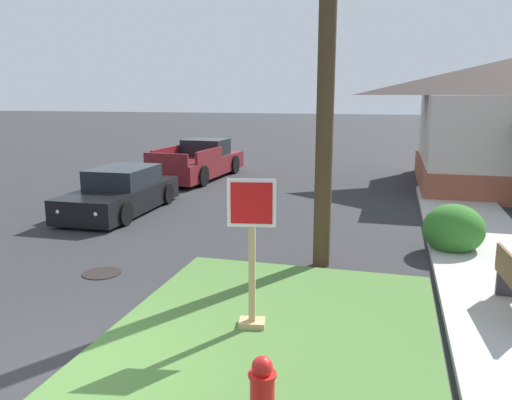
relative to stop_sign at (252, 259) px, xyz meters
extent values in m
plane|color=#2B2B2D|center=(-1.91, -1.78, -1.07)|extent=(160.00, 160.00, 0.00)
cube|color=#477033|center=(0.32, -0.21, -1.03)|extent=(4.43, 5.79, 0.08)
cube|color=#B2AFA8|center=(3.74, 3.83, -1.01)|extent=(2.20, 16.17, 0.12)
cylinder|color=red|center=(0.79, -2.49, -0.19)|extent=(0.25, 0.25, 0.03)
sphere|color=red|center=(0.79, -2.49, -0.11)|extent=(0.19, 0.19, 0.19)
cube|color=red|center=(0.79, -2.49, -0.04)|extent=(0.04, 0.04, 0.04)
cube|color=tan|center=(0.00, 0.01, 0.04)|extent=(0.10, 0.10, 2.05)
cube|color=tan|center=(0.00, 0.01, -0.95)|extent=(0.40, 0.34, 0.08)
cube|color=white|center=(0.01, -0.04, 0.79)|extent=(0.65, 0.13, 0.65)
cube|color=red|center=(0.01, -0.05, 0.79)|extent=(0.55, 0.11, 0.56)
cylinder|color=black|center=(-3.33, 1.53, -1.06)|extent=(0.70, 0.70, 0.02)
cube|color=black|center=(-5.54, 6.12, -0.66)|extent=(1.81, 4.36, 0.64)
cube|color=black|center=(-5.55, 6.34, -0.10)|extent=(1.52, 2.02, 0.56)
cylinder|color=black|center=(-4.70, 4.80, -0.76)|extent=(0.23, 0.62, 0.62)
cylinder|color=black|center=(-6.31, 4.76, -0.76)|extent=(0.23, 0.62, 0.62)
cylinder|color=black|center=(-4.77, 7.48, -0.76)|extent=(0.23, 0.62, 0.62)
cylinder|color=black|center=(-6.38, 7.44, -0.76)|extent=(0.23, 0.62, 0.62)
sphere|color=white|center=(-4.98, 4.02, -0.60)|extent=(0.14, 0.14, 0.14)
sphere|color=red|center=(-5.08, 8.25, -0.60)|extent=(0.12, 0.12, 0.12)
sphere|color=white|center=(-6.00, 4.00, -0.60)|extent=(0.14, 0.14, 0.14)
sphere|color=red|center=(-6.10, 8.23, -0.60)|extent=(0.12, 0.12, 0.12)
cube|color=maroon|center=(-5.58, 12.18, -0.57)|extent=(2.15, 5.46, 0.68)
cube|color=black|center=(-5.54, 12.93, 0.07)|extent=(1.71, 1.48, 0.68)
cube|color=maroon|center=(-6.51, 11.29, -0.01)|extent=(0.22, 2.26, 0.44)
cube|color=maroon|center=(-4.75, 11.19, -0.01)|extent=(0.22, 2.26, 0.44)
cube|color=maroon|center=(-5.73, 9.55, -0.01)|extent=(1.68, 0.19, 0.44)
cylinder|color=black|center=(-6.36, 13.83, -0.69)|extent=(0.30, 0.77, 0.76)
cylinder|color=black|center=(-4.62, 13.73, -0.69)|extent=(0.30, 0.77, 0.76)
cylinder|color=black|center=(-6.54, 10.62, -0.69)|extent=(0.30, 0.77, 0.76)
cylinder|color=black|center=(-4.80, 10.52, -0.69)|extent=(0.30, 0.77, 0.76)
cube|color=brown|center=(3.54, 1.36, -0.29)|extent=(0.18, 1.47, 0.38)
cube|color=#2D2D33|center=(3.67, 2.02, -0.74)|extent=(0.36, 0.09, 0.41)
cylinder|color=#42301E|center=(0.54, 3.07, 3.64)|extent=(0.32, 0.32, 9.41)
ellipsoid|color=#306E25|center=(3.09, 4.55, -0.55)|extent=(1.25, 1.25, 1.04)
camera|label=1|loc=(1.79, -6.40, 2.22)|focal=35.72mm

